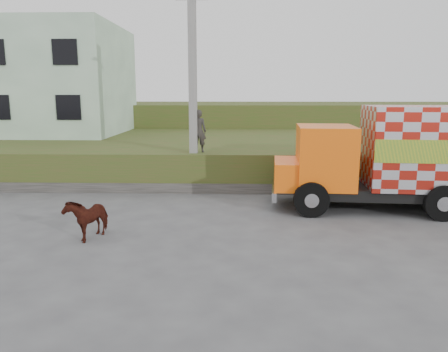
{
  "coord_description": "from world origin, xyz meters",
  "views": [
    {
      "loc": [
        0.67,
        -12.22,
        3.81
      ],
      "look_at": [
        0.29,
        0.86,
        1.3
      ],
      "focal_mm": 35.0,
      "sensor_mm": 36.0,
      "label": 1
    }
  ],
  "objects_px": {
    "pedestrian": "(199,131)",
    "cow": "(88,217)",
    "cargo_truck": "(406,157)",
    "utility_pole": "(193,85)"
  },
  "relations": [
    {
      "from": "utility_pole",
      "to": "cargo_truck",
      "type": "relative_size",
      "value": 1.03
    },
    {
      "from": "utility_pole",
      "to": "cow",
      "type": "relative_size",
      "value": 6.0
    },
    {
      "from": "cargo_truck",
      "to": "pedestrian",
      "type": "xyz_separation_m",
      "value": [
        -6.97,
        2.9,
        0.59
      ]
    },
    {
      "from": "pedestrian",
      "to": "utility_pole",
      "type": "bearing_deg",
      "value": 54.31
    },
    {
      "from": "cargo_truck",
      "to": "pedestrian",
      "type": "height_order",
      "value": "cargo_truck"
    },
    {
      "from": "cow",
      "to": "pedestrian",
      "type": "bearing_deg",
      "value": 85.9
    },
    {
      "from": "cargo_truck",
      "to": "cow",
      "type": "xyz_separation_m",
      "value": [
        -9.42,
        -3.07,
        -1.18
      ]
    },
    {
      "from": "utility_pole",
      "to": "pedestrian",
      "type": "xyz_separation_m",
      "value": [
        0.18,
        0.2,
        -1.74
      ]
    },
    {
      "from": "cow",
      "to": "cargo_truck",
      "type": "bearing_deg",
      "value": 36.29
    },
    {
      "from": "pedestrian",
      "to": "cow",
      "type": "bearing_deg",
      "value": 74.28
    }
  ]
}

